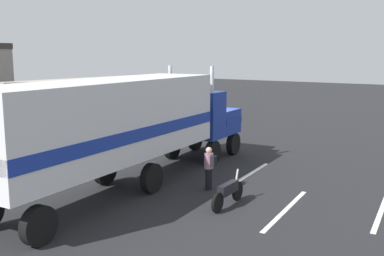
{
  "coord_description": "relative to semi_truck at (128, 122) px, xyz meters",
  "views": [
    {
      "loc": [
        -18.76,
        -11.65,
        5.04
      ],
      "look_at": [
        -1.63,
        -0.17,
        1.6
      ],
      "focal_mm": 41.74,
      "sensor_mm": 36.0,
      "label": 1
    }
  ],
  "objects": [
    {
      "name": "motorcycle",
      "position": [
        0.26,
        -4.15,
        -2.04
      ],
      "size": [
        2.11,
        0.28,
        1.12
      ],
      "color": "black",
      "rests_on": "ground_plane"
    },
    {
      "name": "parked_bus",
      "position": [
        8.4,
        11.29,
        -0.46
      ],
      "size": [
        11.14,
        3.26,
        3.4
      ],
      "color": "#BFB29E",
      "rests_on": "ground_plane"
    },
    {
      "name": "lane_stripe_near",
      "position": [
        4.12,
        -2.97,
        -2.52
      ],
      "size": [
        4.4,
        0.5,
        0.01
      ],
      "primitive_type": "cube",
      "rotation": [
        0.0,
        0.0,
        0.08
      ],
      "color": "silver",
      "rests_on": "ground_plane"
    },
    {
      "name": "person_bystander",
      "position": [
        1.44,
        -2.67,
        -1.63
      ],
      "size": [
        0.34,
        0.46,
        1.63
      ],
      "color": "black",
      "rests_on": "ground_plane"
    },
    {
      "name": "ground_plane",
      "position": [
        6.45,
        0.53,
        -2.52
      ],
      "size": [
        120.0,
        120.0,
        0.0
      ],
      "primitive_type": "plane",
      "color": "#232326"
    },
    {
      "name": "semi_truck",
      "position": [
        0.0,
        0.0,
        0.0
      ],
      "size": [
        14.32,
        3.9,
        4.5
      ],
      "color": "#193399",
      "rests_on": "ground_plane"
    },
    {
      "name": "lane_stripe_far",
      "position": [
        2.66,
        -8.53,
        -2.52
      ],
      "size": [
        4.4,
        0.55,
        0.01
      ],
      "primitive_type": "cube",
      "rotation": [
        0.0,
        0.0,
        0.09
      ],
      "color": "silver",
      "rests_on": "ground_plane"
    },
    {
      "name": "lane_stripe_mid",
      "position": [
        0.96,
        -5.92,
        -2.52
      ],
      "size": [
        4.4,
        0.5,
        0.01
      ],
      "primitive_type": "cube",
      "rotation": [
        0.0,
        0.0,
        0.08
      ],
      "color": "silver",
      "rests_on": "ground_plane"
    }
  ]
}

